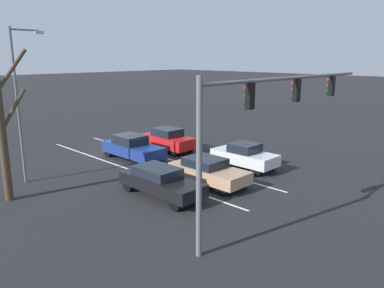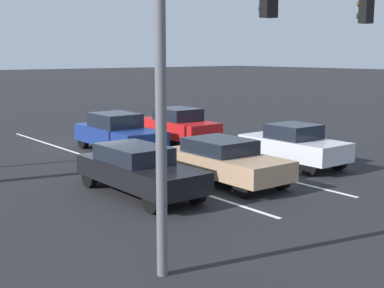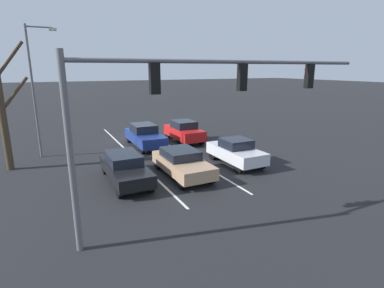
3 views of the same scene
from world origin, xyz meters
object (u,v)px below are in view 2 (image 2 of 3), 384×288
car_red_leftlane_second (178,126)px  traffic_signal_gantry (310,24)px  car_tan_midlane_front (224,160)px  car_black_rightlane_front (138,169)px  car_navy_midlane_second (118,133)px  car_silver_leftlane_front (293,145)px

car_red_leftlane_second → traffic_signal_gantry: bearing=66.5°
car_tan_midlane_front → traffic_signal_gantry: bearing=69.6°
car_black_rightlane_front → car_red_leftlane_second: size_ratio=1.11×
car_navy_midlane_second → traffic_signal_gantry: 12.34m
car_red_leftlane_second → car_black_rightlane_front: bearing=46.0°
car_black_rightlane_front → car_navy_midlane_second: bearing=-115.6°
car_silver_leftlane_front → car_tan_midlane_front: (3.67, 0.33, -0.06)m
car_red_leftlane_second → car_silver_leftlane_front: bearing=93.2°
car_black_rightlane_front → car_navy_midlane_second: (-3.05, -6.37, 0.05)m
car_silver_leftlane_front → car_tan_midlane_front: 3.68m
car_navy_midlane_second → traffic_signal_gantry: size_ratio=0.40×
car_silver_leftlane_front → car_tan_midlane_front: size_ratio=0.91×
car_black_rightlane_front → car_tan_midlane_front: car_black_rightlane_front is taller
car_tan_midlane_front → car_navy_midlane_second: size_ratio=0.94×
car_black_rightlane_front → traffic_signal_gantry: (-1.19, 5.18, 3.95)m
car_navy_midlane_second → car_red_leftlane_second: bearing=-177.9°
car_red_leftlane_second → traffic_signal_gantry: size_ratio=0.36×
car_black_rightlane_front → car_silver_leftlane_front: bearing=179.2°
car_black_rightlane_front → car_tan_midlane_front: (-2.96, 0.43, -0.03)m
car_tan_midlane_front → car_silver_leftlane_front: bearing=-174.8°
car_navy_midlane_second → car_silver_leftlane_front: bearing=118.9°
car_black_rightlane_front → car_red_leftlane_second: 9.02m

